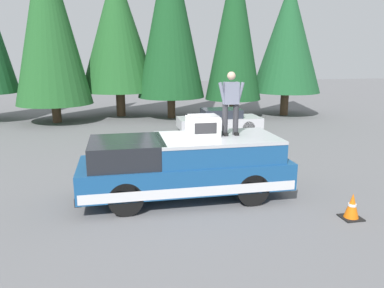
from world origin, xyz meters
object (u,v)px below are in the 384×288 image
(compressor_unit, at_px, (203,126))
(parked_car_silver, at_px, (220,120))
(person_on_truck_bed, at_px, (231,102))
(pickup_truck, at_px, (185,166))
(traffic_cone, at_px, (352,207))

(compressor_unit, relative_size, parked_car_silver, 0.20)
(person_on_truck_bed, bearing_deg, pickup_truck, 95.27)
(parked_car_silver, bearing_deg, compressor_unit, 161.25)
(traffic_cone, bearing_deg, compressor_unit, 53.49)
(person_on_truck_bed, relative_size, traffic_cone, 2.73)
(person_on_truck_bed, xyz_separation_m, parked_car_silver, (8.18, -2.01, -1.97))
(pickup_truck, xyz_separation_m, compressor_unit, (0.16, -0.52, 1.05))
(traffic_cone, bearing_deg, person_on_truck_bed, 46.25)
(pickup_truck, bearing_deg, compressor_unit, -72.65)
(parked_car_silver, xyz_separation_m, traffic_cone, (-10.41, -0.32, -0.29))
(person_on_truck_bed, height_order, traffic_cone, person_on_truck_bed)
(pickup_truck, distance_m, compressor_unit, 1.19)
(person_on_truck_bed, distance_m, traffic_cone, 3.94)
(compressor_unit, distance_m, person_on_truck_bed, 0.97)
(person_on_truck_bed, height_order, parked_car_silver, person_on_truck_bed)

